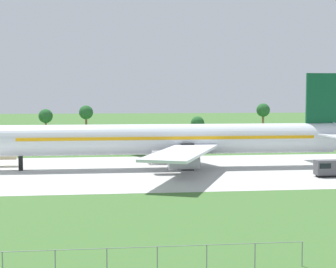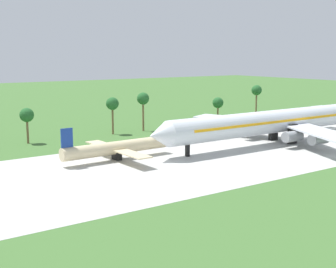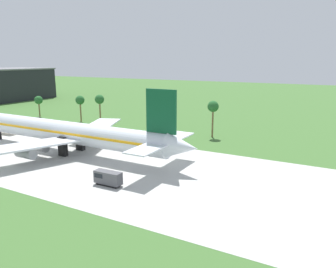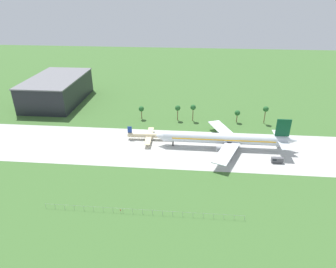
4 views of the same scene
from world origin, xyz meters
TOP-DOWN VIEW (x-y plane):
  - jet_airliner at (37.17, 2.90)m, footprint 77.90×53.93m
  - baggage_tug at (62.22, -10.84)m, footprint 5.91×2.13m
  - palm_tree_row at (24.72, 38.59)m, footprint 85.07×3.60m

SIDE VIEW (x-z plane):
  - baggage_tug at x=62.22m, z-range 0.10..3.02m
  - jet_airliner at x=37.17m, z-range -3.63..14.77m
  - palm_tree_row at x=24.72m, z-range 2.34..14.22m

